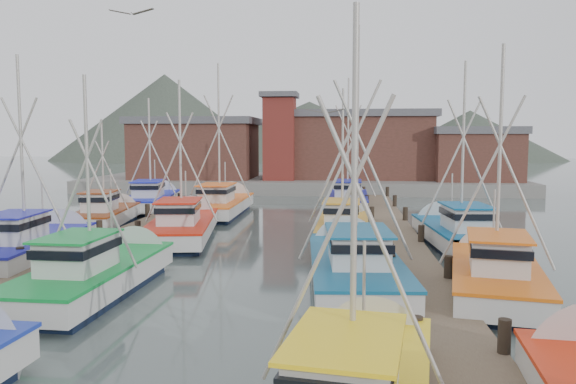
# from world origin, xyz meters

# --- Properties ---
(ground) EXTENTS (260.00, 260.00, 0.00)m
(ground) POSITION_xyz_m (0.00, 0.00, 0.00)
(ground) COLOR #465451
(ground) RESTS_ON ground
(dock_left) EXTENTS (2.30, 46.00, 1.50)m
(dock_left) POSITION_xyz_m (-7.00, 4.04, 0.21)
(dock_left) COLOR brown
(dock_left) RESTS_ON ground
(dock_right) EXTENTS (2.30, 46.00, 1.50)m
(dock_right) POSITION_xyz_m (7.00, 4.04, 0.21)
(dock_right) COLOR brown
(dock_right) RESTS_ON ground
(quay) EXTENTS (44.00, 16.00, 1.20)m
(quay) POSITION_xyz_m (0.00, 37.00, 0.60)
(quay) COLOR slate
(quay) RESTS_ON ground
(shed_left) EXTENTS (12.72, 8.48, 6.20)m
(shed_left) POSITION_xyz_m (-11.00, 35.00, 4.34)
(shed_left) COLOR brown
(shed_left) RESTS_ON quay
(shed_center) EXTENTS (14.84, 9.54, 6.90)m
(shed_center) POSITION_xyz_m (6.00, 37.00, 4.69)
(shed_center) COLOR brown
(shed_center) RESTS_ON quay
(shed_right) EXTENTS (8.48, 6.36, 5.20)m
(shed_right) POSITION_xyz_m (17.00, 34.00, 3.84)
(shed_right) COLOR brown
(shed_right) RESTS_ON quay
(lookout_tower) EXTENTS (3.60, 3.60, 8.50)m
(lookout_tower) POSITION_xyz_m (-2.00, 33.00, 5.55)
(lookout_tower) COLOR maroon
(lookout_tower) RESTS_ON quay
(distant_hills) EXTENTS (175.00, 140.00, 42.00)m
(distant_hills) POSITION_xyz_m (-12.76, 122.59, 0.00)
(distant_hills) COLOR #495446
(distant_hills) RESTS_ON ground
(boat_4) EXTENTS (3.32, 8.95, 8.14)m
(boat_4) POSITION_xyz_m (-4.11, -3.59, 0.68)
(boat_4) COLOR black
(boat_4) RESTS_ON ground
(boat_5) EXTENTS (4.08, 10.09, 10.10)m
(boat_5) POSITION_xyz_m (4.66, -1.43, 0.69)
(boat_5) COLOR black
(boat_5) RESTS_ON ground
(boat_6) EXTENTS (3.90, 9.20, 9.54)m
(boat_6) POSITION_xyz_m (-9.25, 1.08, 0.69)
(boat_6) COLOR black
(boat_6) RESTS_ON ground
(boat_7) EXTENTS (4.29, 9.15, 9.13)m
(boat_7) POSITION_xyz_m (9.52, -2.22, 0.68)
(boat_7) COLOR black
(boat_7) RESTS_ON ground
(boat_8) EXTENTS (4.33, 9.92, 9.12)m
(boat_8) POSITION_xyz_m (-4.15, 6.78, 0.68)
(boat_8) COLOR black
(boat_8) RESTS_ON ground
(boat_9) EXTENTS (3.40, 8.52, 8.49)m
(boat_9) POSITION_xyz_m (4.23, 7.11, 0.68)
(boat_9) COLOR black
(boat_9) RESTS_ON ground
(boat_10) EXTENTS (3.43, 8.40, 7.00)m
(boat_10) POSITION_xyz_m (-9.98, 10.53, 0.68)
(boat_10) COLOR black
(boat_10) RESTS_ON ground
(boat_11) EXTENTS (3.94, 9.36, 9.73)m
(boat_11) POSITION_xyz_m (9.82, 5.95, 0.69)
(boat_11) COLOR black
(boat_11) RESTS_ON ground
(boat_12) EXTENTS (4.50, 10.10, 11.27)m
(boat_12) POSITION_xyz_m (-4.19, 16.45, 0.69)
(boat_12) COLOR black
(boat_12) RESTS_ON ground
(boat_13) EXTENTS (4.18, 9.41, 10.52)m
(boat_13) POSITION_xyz_m (4.60, 20.44, 0.69)
(boat_13) COLOR black
(boat_13) RESTS_ON ground
(boat_14) EXTENTS (4.41, 10.05, 9.09)m
(boat_14) POSITION_xyz_m (-10.02, 18.82, 0.68)
(boat_14) COLOR black
(boat_14) RESTS_ON ground
(gull_near) EXTENTS (1.55, 0.62, 0.24)m
(gull_near) POSITION_xyz_m (-2.82, -3.42, 9.51)
(gull_near) COLOR gray
(gull_near) RESTS_ON ground
(gull_far) EXTENTS (1.55, 0.65, 0.24)m
(gull_far) POSITION_xyz_m (3.53, 0.19, 6.37)
(gull_far) COLOR gray
(gull_far) RESTS_ON ground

